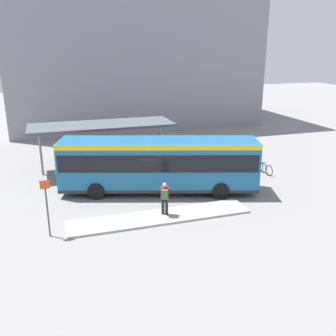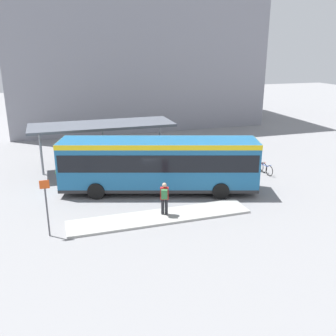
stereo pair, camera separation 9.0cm
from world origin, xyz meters
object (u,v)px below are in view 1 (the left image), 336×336
bicycle_black (250,164)px  potted_planter_far_side (88,175)px  pedestrian_waiting (165,197)px  bicycle_red (259,166)px  potted_planter_near_shelter (63,175)px  city_bus (159,162)px  platform_sign (47,206)px  bicycle_green (245,160)px  bicycle_blue (264,168)px

bicycle_black → potted_planter_far_side: bearing=-89.6°
pedestrian_waiting → bicycle_red: bearing=-40.2°
pedestrian_waiting → bicycle_black: size_ratio=1.16×
potted_planter_near_shelter → potted_planter_far_side: potted_planter_near_shelter is taller
city_bus → platform_sign: bearing=-131.4°
potted_planter_far_side → platform_sign: 7.12m
bicycle_green → potted_planter_far_side: size_ratio=1.26×
platform_sign → bicycle_black: bearing=24.3°
bicycle_blue → bicycle_red: (0.02, 0.75, -0.02)m
bicycle_black → potted_planter_far_side: 11.78m
bicycle_black → potted_planter_near_shelter: potted_planter_near_shelter is taller
bicycle_red → potted_planter_near_shelter: bearing=-103.6°
city_bus → bicycle_black: bearing=35.7°
bicycle_blue → bicycle_green: bicycle_blue is taller
platform_sign → potted_planter_near_shelter: bearing=81.9°
pedestrian_waiting → bicycle_black: pedestrian_waiting is taller
bicycle_green → platform_sign: (-14.36, -7.21, 1.21)m
bicycle_green → bicycle_red: bearing=14.3°
pedestrian_waiting → potted_planter_near_shelter: 8.14m
bicycle_green → potted_planter_near_shelter: 13.39m
pedestrian_waiting → bicycle_green: pedestrian_waiting is taller
city_bus → potted_planter_far_side: size_ratio=9.55×
bicycle_blue → potted_planter_near_shelter: size_ratio=1.31×
bicycle_black → potted_planter_near_shelter: size_ratio=1.12×
bicycle_red → potted_planter_near_shelter: potted_planter_near_shelter is taller
potted_planter_near_shelter → platform_sign: bearing=-98.1°
city_bus → bicycle_blue: city_bus is taller
bicycle_blue → potted_planter_far_side: (-12.08, 1.63, 0.28)m
city_bus → bicycle_blue: bearing=25.0°
platform_sign → bicycle_blue: bearing=18.8°
pedestrian_waiting → platform_sign: platform_sign is taller
potted_planter_far_side → bicycle_black: bearing=-0.6°
bicycle_red → potted_planter_near_shelter: 13.71m
pedestrian_waiting → platform_sign: size_ratio=0.63×
pedestrian_waiting → bicycle_blue: size_ratio=0.99×
bicycle_red → platform_sign: (-14.63, -5.71, 1.19)m
city_bus → platform_sign: (-6.56, -3.93, -0.35)m
bicycle_blue → potted_planter_far_side: size_ratio=1.42×
pedestrian_waiting → potted_planter_near_shelter: pedestrian_waiting is taller
pedestrian_waiting → platform_sign: bearing=112.4°
city_bus → potted_planter_near_shelter: bearing=169.4°
bicycle_green → pedestrian_waiting: bearing=-47.3°
bicycle_blue → platform_sign: bearing=-78.1°
bicycle_black → platform_sign: bearing=-64.6°
bicycle_green → bicycle_blue: bearing=10.5°
pedestrian_waiting → potted_planter_far_side: size_ratio=1.40×
bicycle_black → platform_sign: size_ratio=0.54×
potted_planter_near_shelter → potted_planter_far_side: (1.55, -0.33, -0.04)m
bicycle_black → potted_planter_far_side: potted_planter_far_side is taller
bicycle_blue → city_bus: bearing=-89.6°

